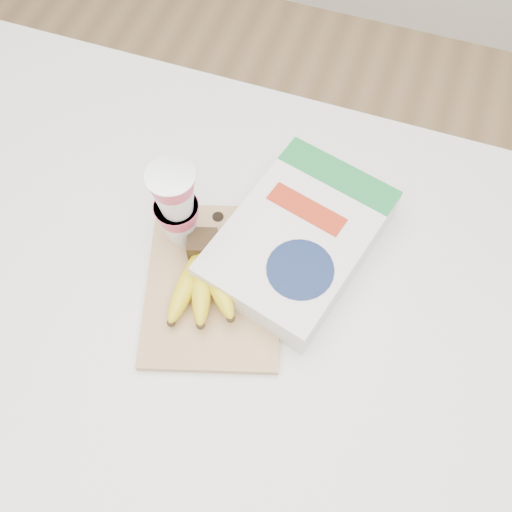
{
  "coord_description": "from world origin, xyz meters",
  "views": [
    {
      "loc": [
        0.27,
        -0.35,
        1.88
      ],
      "look_at": [
        0.13,
        0.06,
        1.06
      ],
      "focal_mm": 40.0,
      "sensor_mm": 36.0,
      "label": 1
    }
  ],
  "objects_px": {
    "bananas": "(202,278)",
    "table": "(198,367)",
    "cutting_board": "(214,284)",
    "yogurt_stack": "(176,204)",
    "cereal_box": "(298,239)"
  },
  "relations": [
    {
      "from": "bananas",
      "to": "cereal_box",
      "type": "relative_size",
      "value": 0.5
    },
    {
      "from": "table",
      "to": "cereal_box",
      "type": "bearing_deg",
      "value": 32.66
    },
    {
      "from": "bananas",
      "to": "yogurt_stack",
      "type": "relative_size",
      "value": 1.01
    },
    {
      "from": "cutting_board",
      "to": "cereal_box",
      "type": "distance_m",
      "value": 0.16
    },
    {
      "from": "bananas",
      "to": "yogurt_stack",
      "type": "height_order",
      "value": "yogurt_stack"
    },
    {
      "from": "table",
      "to": "bananas",
      "type": "xyz_separation_m",
      "value": [
        0.06,
        -0.0,
        0.55
      ]
    },
    {
      "from": "cereal_box",
      "to": "cutting_board",
      "type": "bearing_deg",
      "value": -119.94
    },
    {
      "from": "cereal_box",
      "to": "bananas",
      "type": "bearing_deg",
      "value": -121.02
    },
    {
      "from": "cutting_board",
      "to": "bananas",
      "type": "distance_m",
      "value": 0.03
    },
    {
      "from": "bananas",
      "to": "table",
      "type": "bearing_deg",
      "value": 178.43
    },
    {
      "from": "table",
      "to": "cereal_box",
      "type": "distance_m",
      "value": 0.59
    },
    {
      "from": "yogurt_stack",
      "to": "cereal_box",
      "type": "relative_size",
      "value": 0.49
    },
    {
      "from": "cutting_board",
      "to": "yogurt_stack",
      "type": "height_order",
      "value": "yogurt_stack"
    },
    {
      "from": "cutting_board",
      "to": "cereal_box",
      "type": "height_order",
      "value": "cereal_box"
    },
    {
      "from": "yogurt_stack",
      "to": "cereal_box",
      "type": "height_order",
      "value": "yogurt_stack"
    }
  ]
}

